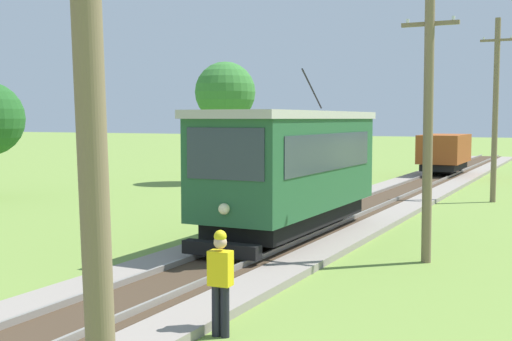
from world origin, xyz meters
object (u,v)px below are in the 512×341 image
red_tram (291,167)px  tree_left_far (225,93)px  utility_pole_mid (495,108)px  utility_pole_near_tram (428,125)px  track_worker (220,278)px  utility_pole_foreground (93,148)px  freight_car (444,152)px

red_tram → tree_left_far: (-10.38, 14.76, 2.85)m
red_tram → utility_pole_mid: 13.20m
tree_left_far → utility_pole_near_tram: bearing=-47.6°
utility_pole_mid → tree_left_far: (-14.57, 2.38, 1.01)m
utility_pole_mid → tree_left_far: 14.80m
utility_pole_near_tram → tree_left_far: 21.68m
track_worker → tree_left_far: (-12.75, 23.18, 4.06)m
utility_pole_mid → tree_left_far: bearing=170.7°
red_tram → utility_pole_foreground: bearing=-73.0°
freight_car → utility_pole_foreground: size_ratio=0.79×
red_tram → utility_pole_near_tram: bearing=-16.2°
freight_car → utility_pole_near_tram: 25.38m
track_worker → freight_car: bearing=-179.3°
utility_pole_foreground → track_worker: (-1.83, 5.27, -2.39)m
freight_car → utility_pole_near_tram: size_ratio=0.77×
freight_car → track_worker: (2.37, -32.15, -0.57)m
freight_car → utility_pole_foreground: (4.20, -37.42, 1.82)m
utility_pole_foreground → freight_car: bearing=96.4°
freight_car → tree_left_far: tree_left_far is taller
utility_pole_mid → utility_pole_foreground: bearing=-90.0°
track_worker → tree_left_far: 26.76m
freight_car → track_worker: size_ratio=2.91×
red_tram → track_worker: 8.82m
red_tram → utility_pole_foreground: size_ratio=1.30×
utility_pole_foreground → utility_pole_mid: (0.00, 26.06, 0.66)m
utility_pole_near_tram → utility_pole_mid: 13.61m
utility_pole_mid → track_worker: (-1.83, -20.80, -3.06)m
utility_pole_near_tram → utility_pole_foreground: bearing=-90.0°
utility_pole_foreground → utility_pole_mid: 26.07m
utility_pole_near_tram → tree_left_far: size_ratio=0.99×
utility_pole_near_tram → track_worker: utility_pole_near_tram is taller
utility_pole_near_tram → freight_car: bearing=99.5°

